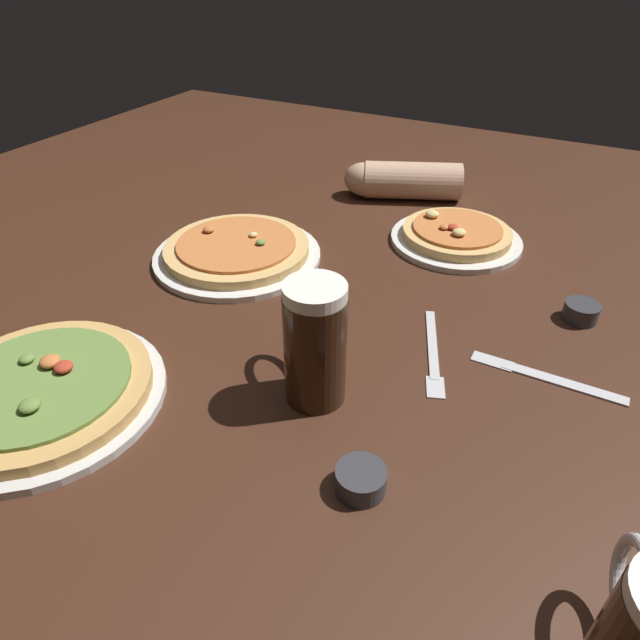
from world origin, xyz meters
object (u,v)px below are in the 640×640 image
object	(u,v)px
pizza_plate_near	(42,391)
ramekin_sauce	(581,312)
pizza_plate_side	(456,236)
ramekin_butter	(361,480)
diner_arm	(399,180)
knife_right	(546,376)
beer_mug_amber	(314,343)
fork_left	(433,352)
pizza_plate_far	(237,251)

from	to	relation	value
pizza_plate_near	ramekin_sauce	world-z (taller)	pizza_plate_near
pizza_plate_side	ramekin_sauce	world-z (taller)	pizza_plate_side
ramekin_butter	diner_arm	distance (m)	0.85
ramekin_sauce	knife_right	xyz separation A→B (m)	(-0.02, -0.18, -0.01)
beer_mug_amber	diner_arm	world-z (taller)	beer_mug_amber
pizza_plate_near	fork_left	distance (m)	0.55
ramekin_butter	knife_right	distance (m)	0.33
pizza_plate_near	pizza_plate_far	world-z (taller)	pizza_plate_near
ramekin_sauce	beer_mug_amber	bearing A→B (deg)	-130.58
ramekin_sauce	diner_arm	xyz separation A→B (m)	(-0.44, 0.34, 0.03)
knife_right	pizza_plate_near	bearing A→B (deg)	-148.78
pizza_plate_near	ramekin_sauce	distance (m)	0.82
pizza_plate_near	diner_arm	distance (m)	0.89
beer_mug_amber	ramekin_sauce	bearing A→B (deg)	49.42
fork_left	pizza_plate_side	bearing A→B (deg)	101.09
pizza_plate_near	knife_right	xyz separation A→B (m)	(0.60, 0.36, -0.01)
knife_right	diner_arm	bearing A→B (deg)	129.32
pizza_plate_side	beer_mug_amber	distance (m)	0.53
ramekin_sauce	pizza_plate_far	bearing A→B (deg)	-171.92
diner_arm	pizza_plate_near	bearing A→B (deg)	-101.45
diner_arm	pizza_plate_far	bearing A→B (deg)	-111.91
beer_mug_amber	ramekin_sauce	xyz separation A→B (m)	(0.30, 0.35, -0.07)
pizza_plate_side	fork_left	bearing A→B (deg)	-78.91
pizza_plate_side	knife_right	size ratio (longest dim) A/B	1.22
fork_left	knife_right	size ratio (longest dim) A/B	0.94
pizza_plate_near	pizza_plate_far	size ratio (longest dim) A/B	1.00
pizza_plate_far	beer_mug_amber	distance (m)	0.42
pizza_plate_side	beer_mug_amber	world-z (taller)	beer_mug_amber
ramekin_butter	pizza_plate_far	bearing A→B (deg)	138.40
knife_right	fork_left	bearing A→B (deg)	-172.27
pizza_plate_side	ramekin_sauce	bearing A→B (deg)	-33.89
fork_left	diner_arm	distance (m)	0.59
beer_mug_amber	diner_arm	distance (m)	0.71
beer_mug_amber	pizza_plate_near	bearing A→B (deg)	-150.12
pizza_plate_side	ramekin_butter	size ratio (longest dim) A/B	4.46
pizza_plate_near	ramekin_sauce	xyz separation A→B (m)	(0.62, 0.54, -0.00)
knife_right	beer_mug_amber	bearing A→B (deg)	-147.31
ramekin_sauce	knife_right	bearing A→B (deg)	-98.03
pizza_plate_near	ramekin_sauce	bearing A→B (deg)	40.85
pizza_plate_side	fork_left	world-z (taller)	pizza_plate_side
ramekin_butter	knife_right	xyz separation A→B (m)	(0.16, 0.29, -0.01)
diner_arm	beer_mug_amber	bearing A→B (deg)	-78.53
pizza_plate_side	ramekin_butter	bearing A→B (deg)	-83.41
diner_arm	knife_right	bearing A→B (deg)	-50.68
ramekin_butter	diner_arm	world-z (taller)	diner_arm
pizza_plate_near	beer_mug_amber	xyz separation A→B (m)	(0.32, 0.18, 0.07)
beer_mug_amber	diner_arm	bearing A→B (deg)	101.47
pizza_plate_side	ramekin_butter	world-z (taller)	pizza_plate_side
ramekin_butter	diner_arm	size ratio (longest dim) A/B	0.22
pizza_plate_far	pizza_plate_side	xyz separation A→B (m)	(0.36, 0.26, -0.00)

